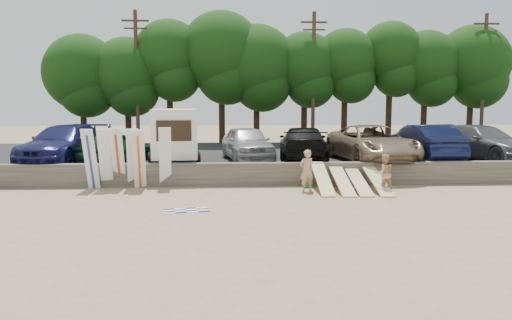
% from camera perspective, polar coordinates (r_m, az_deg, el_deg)
% --- Properties ---
extents(ground, '(120.00, 120.00, 0.00)m').
position_cam_1_polar(ground, '(19.09, 8.47, -4.33)').
color(ground, tan).
rests_on(ground, ground).
extents(seawall, '(44.00, 0.50, 1.00)m').
position_cam_1_polar(seawall, '(21.91, 6.93, -1.57)').
color(seawall, '#6B6356').
rests_on(seawall, ground).
extents(parking_lot, '(44.00, 14.50, 0.70)m').
position_cam_1_polar(parking_lot, '(29.29, 4.39, 0.22)').
color(parking_lot, '#282828').
rests_on(parking_lot, ground).
extents(treeline, '(33.38, 5.88, 9.32)m').
position_cam_1_polar(treeline, '(36.19, 1.71, 11.07)').
color(treeline, '#382616').
rests_on(treeline, parking_lot).
extents(utility_poles, '(25.80, 0.26, 9.00)m').
position_cam_1_polar(utility_poles, '(34.89, 6.58, 9.57)').
color(utility_poles, '#473321').
rests_on(utility_poles, parking_lot).
extents(box_trailer, '(2.63, 4.24, 2.58)m').
position_cam_1_polar(box_trailer, '(24.05, -9.30, 3.06)').
color(box_trailer, white).
rests_on(box_trailer, parking_lot).
extents(car_0, '(3.51, 6.57, 1.81)m').
position_cam_1_polar(car_0, '(25.62, -21.04, 1.71)').
color(car_0, '#15184B').
rests_on(car_0, parking_lot).
extents(car_1, '(3.25, 4.73, 1.49)m').
position_cam_1_polar(car_1, '(24.85, -15.68, 1.40)').
color(car_1, '#163D29').
rests_on(car_1, parking_lot).
extents(car_2, '(2.87, 5.33, 1.72)m').
position_cam_1_polar(car_2, '(25.00, -1.02, 1.94)').
color(car_2, '#9F9EA3').
rests_on(car_2, parking_lot).
extents(car_3, '(2.93, 5.96, 1.67)m').
position_cam_1_polar(car_3, '(25.05, 5.39, 1.85)').
color(car_3, black).
rests_on(car_3, parking_lot).
extents(car_4, '(3.63, 6.75, 1.80)m').
position_cam_1_polar(car_4, '(25.05, 13.13, 1.86)').
color(car_4, '#866D55').
rests_on(car_4, parking_lot).
extents(car_5, '(2.32, 5.60, 1.80)m').
position_cam_1_polar(car_5, '(26.19, 18.56, 1.89)').
color(car_5, black).
rests_on(car_5, parking_lot).
extents(car_6, '(4.44, 6.50, 1.75)m').
position_cam_1_polar(car_6, '(27.82, 24.32, 1.85)').
color(car_6, '#4C4E51').
rests_on(car_6, parking_lot).
extents(surfboard_upright_0, '(0.58, 0.77, 2.53)m').
position_cam_1_polar(surfboard_upright_0, '(21.63, -18.40, 0.08)').
color(surfboard_upright_0, white).
rests_on(surfboard_upright_0, ground).
extents(surfboard_upright_1, '(0.52, 0.78, 2.52)m').
position_cam_1_polar(surfboard_upright_1, '(21.63, -16.85, 0.12)').
color(surfboard_upright_1, white).
rests_on(surfboard_upright_1, ground).
extents(surfboard_upright_2, '(0.54, 0.70, 2.54)m').
position_cam_1_polar(surfboard_upright_2, '(21.62, -15.49, 0.19)').
color(surfboard_upright_2, white).
rests_on(surfboard_upright_2, ground).
extents(surfboard_upright_3, '(0.60, 0.79, 2.53)m').
position_cam_1_polar(surfboard_upright_3, '(21.41, -13.87, 0.16)').
color(surfboard_upright_3, white).
rests_on(surfboard_upright_3, ground).
extents(surfboard_upright_4, '(0.57, 0.89, 2.49)m').
position_cam_1_polar(surfboard_upright_4, '(21.21, -13.22, 0.07)').
color(surfboard_upright_4, white).
rests_on(surfboard_upright_4, ground).
extents(surfboard_upright_5, '(0.57, 0.60, 2.57)m').
position_cam_1_polar(surfboard_upright_5, '(21.27, -10.35, 0.25)').
color(surfboard_upright_5, white).
rests_on(surfboard_upright_5, ground).
extents(surfboard_low_0, '(0.56, 2.86, 1.04)m').
position_cam_1_polar(surfboard_low_0, '(20.47, 7.60, -2.10)').
color(surfboard_low_0, beige).
rests_on(surfboard_low_0, ground).
extents(surfboard_low_1, '(0.56, 2.90, 0.89)m').
position_cam_1_polar(surfboard_low_1, '(20.54, 9.79, -2.32)').
color(surfboard_low_1, beige).
rests_on(surfboard_low_1, ground).
extents(surfboard_low_2, '(0.56, 2.92, 0.82)m').
position_cam_1_polar(surfboard_low_2, '(20.74, 11.60, -2.37)').
color(surfboard_low_2, beige).
rests_on(surfboard_low_2, ground).
extents(surfboard_low_3, '(0.56, 2.92, 0.84)m').
position_cam_1_polar(surfboard_low_3, '(20.86, 13.74, -2.34)').
color(surfboard_low_3, beige).
rests_on(surfboard_low_3, ground).
extents(beachgoer_a, '(0.72, 0.59, 1.71)m').
position_cam_1_polar(beachgoer_a, '(20.25, 5.80, -1.22)').
color(beachgoer_a, tan).
rests_on(beachgoer_a, ground).
extents(beachgoer_b, '(0.80, 0.64, 1.57)m').
position_cam_1_polar(beachgoer_b, '(20.40, 14.43, -1.52)').
color(beachgoer_b, tan).
rests_on(beachgoer_b, ground).
extents(cooler, '(0.43, 0.36, 0.32)m').
position_cam_1_polar(cooler, '(21.30, 5.88, -2.71)').
color(cooler, '#238342').
rests_on(cooler, ground).
extents(gear_bag, '(0.33, 0.28, 0.22)m').
position_cam_1_polar(gear_bag, '(21.56, 14.37, -2.91)').
color(gear_bag, orange).
rests_on(gear_bag, ground).
extents(beach_towel, '(1.74, 1.74, 0.00)m').
position_cam_1_polar(beach_towel, '(16.91, -8.01, -5.72)').
color(beach_towel, white).
rests_on(beach_towel, ground).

